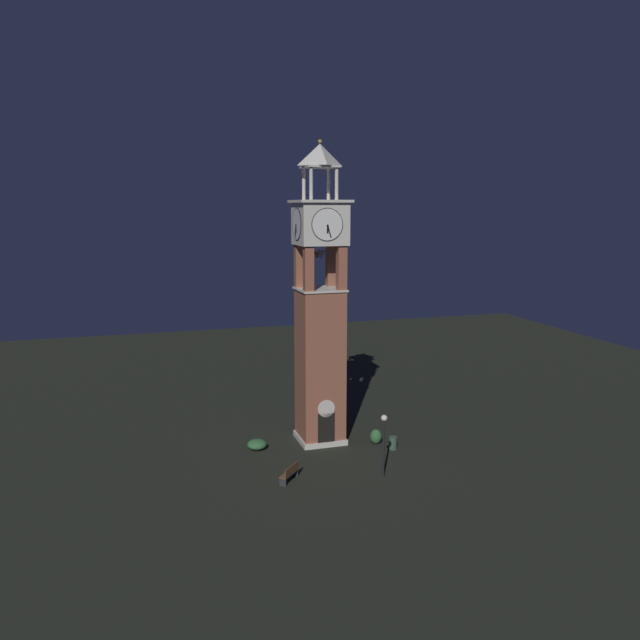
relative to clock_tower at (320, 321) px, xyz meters
name	(u,v)px	position (x,y,z in m)	size (l,w,h in m)	color
ground	(320,440)	(0.00, 0.00, -7.90)	(80.00, 80.00, 0.00)	black
clock_tower	(320,321)	(0.00, 0.00, 0.00)	(3.26, 3.26, 18.93)	#93543D
park_bench	(290,473)	(-3.44, -5.51, -7.42)	(1.39, 1.49, 0.95)	brown
lamp_post	(384,434)	(1.69, -6.53, -5.36)	(0.36, 0.36, 3.64)	black
trash_bin	(393,443)	(3.89, -2.83, -7.50)	(0.52, 0.52, 0.80)	#38513D
shrub_near_entry	(257,444)	(-4.24, -0.36, -7.59)	(1.22, 1.22, 0.63)	#336638
shrub_left_of_tower	(376,437)	(3.23, -1.66, -7.43)	(0.76, 0.76, 0.95)	#336638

